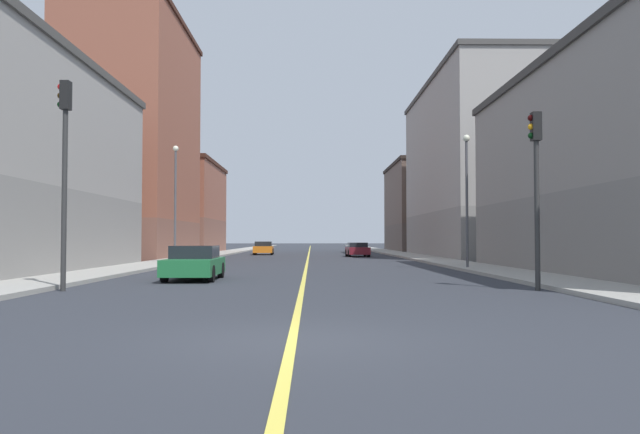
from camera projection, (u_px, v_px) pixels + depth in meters
ground_plane at (292, 340)px, 9.88m from camera, size 400.00×400.00×0.00m
sidewalk_left at (405, 255)px, 58.97m from camera, size 2.85×168.00×0.15m
sidewalk_right at (212, 255)px, 58.73m from camera, size 2.85×168.00×0.15m
lane_center_stripe at (308, 256)px, 58.85m from camera, size 0.16×154.00×0.01m
building_left_mid at (473, 170)px, 55.18m from camera, size 8.45×24.79×15.57m
building_left_far at (424, 208)px, 79.31m from camera, size 8.45×17.46×11.20m
building_right_midblock at (134, 139)px, 52.13m from camera, size 8.45×16.90×20.00m
building_right_distant at (181, 208)px, 70.76m from camera, size 8.45×16.56×10.32m
traffic_light_left_near at (536, 174)px, 19.39m from camera, size 0.40×0.32×5.61m
traffic_light_right_near at (64, 156)px, 19.22m from camera, size 0.40×0.32×6.55m
street_lamp_left_near at (467, 186)px, 32.11m from camera, size 0.36×0.36×6.89m
street_lamp_right_near at (175, 192)px, 39.29m from camera, size 0.36×0.36×7.40m
car_orange at (264, 248)px, 62.22m from camera, size 2.04×4.10×1.33m
car_maroon at (357, 250)px, 55.61m from camera, size 2.06×4.00×1.27m
car_green at (194, 263)px, 24.28m from camera, size 1.99×4.31×1.35m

